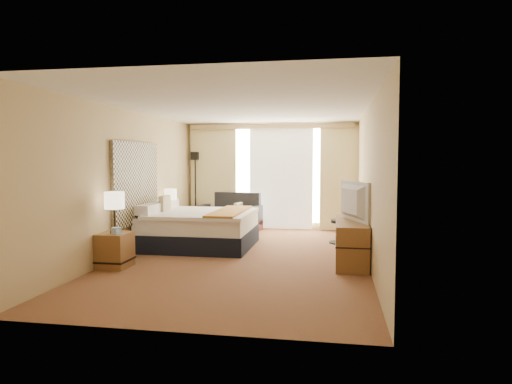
% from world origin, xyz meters
% --- Properties ---
extents(floor, '(4.20, 7.00, 0.02)m').
position_xyz_m(floor, '(0.00, 0.00, 0.00)').
color(floor, '#501F17').
rests_on(floor, ground).
extents(ceiling, '(4.20, 7.00, 0.02)m').
position_xyz_m(ceiling, '(0.00, 0.00, 2.60)').
color(ceiling, silver).
rests_on(ceiling, wall_back).
extents(wall_back, '(4.20, 0.02, 2.60)m').
position_xyz_m(wall_back, '(0.00, 3.50, 1.30)').
color(wall_back, tan).
rests_on(wall_back, ground).
extents(wall_front, '(4.20, 0.02, 2.60)m').
position_xyz_m(wall_front, '(0.00, -3.50, 1.30)').
color(wall_front, tan).
rests_on(wall_front, ground).
extents(wall_left, '(0.02, 7.00, 2.60)m').
position_xyz_m(wall_left, '(-2.10, 0.00, 1.30)').
color(wall_left, tan).
rests_on(wall_left, ground).
extents(wall_right, '(0.02, 7.00, 2.60)m').
position_xyz_m(wall_right, '(2.10, 0.00, 1.30)').
color(wall_right, tan).
rests_on(wall_right, ground).
extents(headboard, '(0.06, 1.85, 1.50)m').
position_xyz_m(headboard, '(-2.06, 0.20, 1.28)').
color(headboard, black).
rests_on(headboard, wall_left).
extents(nightstand_left, '(0.45, 0.52, 0.55)m').
position_xyz_m(nightstand_left, '(-1.87, -1.05, 0.28)').
color(nightstand_left, brown).
rests_on(nightstand_left, floor).
extents(nightstand_right, '(0.45, 0.52, 0.55)m').
position_xyz_m(nightstand_right, '(-1.87, 1.45, 0.28)').
color(nightstand_right, brown).
rests_on(nightstand_right, floor).
extents(media_dresser, '(0.50, 1.80, 0.70)m').
position_xyz_m(media_dresser, '(1.83, 0.00, 0.35)').
color(media_dresser, brown).
rests_on(media_dresser, floor).
extents(window, '(2.30, 0.02, 2.30)m').
position_xyz_m(window, '(0.25, 3.47, 1.32)').
color(window, silver).
rests_on(window, wall_back).
extents(curtains, '(4.12, 0.19, 2.56)m').
position_xyz_m(curtains, '(-0.00, 3.39, 1.41)').
color(curtains, '#F7EAAE').
rests_on(curtains, floor).
extents(bed, '(2.05, 1.88, 1.00)m').
position_xyz_m(bed, '(-1.06, 0.85, 0.37)').
color(bed, black).
rests_on(bed, floor).
extents(loveseat, '(1.57, 1.04, 0.90)m').
position_xyz_m(loveseat, '(-0.94, 3.04, 0.30)').
color(loveseat, '#542018').
rests_on(loveseat, floor).
extents(floor_lamp, '(0.24, 0.24, 1.90)m').
position_xyz_m(floor_lamp, '(-1.90, 3.30, 1.34)').
color(floor_lamp, black).
rests_on(floor_lamp, floor).
extents(desk_chair, '(0.46, 0.46, 0.95)m').
position_xyz_m(desk_chair, '(1.73, 1.69, 0.42)').
color(desk_chair, black).
rests_on(desk_chair, floor).
extents(lamp_left, '(0.31, 0.31, 0.65)m').
position_xyz_m(lamp_left, '(-1.84, -1.08, 1.06)').
color(lamp_left, black).
rests_on(lamp_left, nightstand_left).
extents(lamp_right, '(0.26, 0.26, 0.55)m').
position_xyz_m(lamp_right, '(-1.85, 1.39, 0.97)').
color(lamp_right, black).
rests_on(lamp_right, nightstand_right).
extents(tissue_box, '(0.14, 0.14, 0.10)m').
position_xyz_m(tissue_box, '(-1.79, -1.14, 0.60)').
color(tissue_box, '#94BCE5').
rests_on(tissue_box, nightstand_left).
extents(telephone, '(0.22, 0.19, 0.08)m').
position_xyz_m(telephone, '(-1.78, 1.32, 0.59)').
color(telephone, black).
rests_on(telephone, nightstand_right).
extents(television, '(0.53, 1.11, 0.65)m').
position_xyz_m(television, '(1.78, -0.06, 1.02)').
color(television, black).
rests_on(television, media_dresser).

